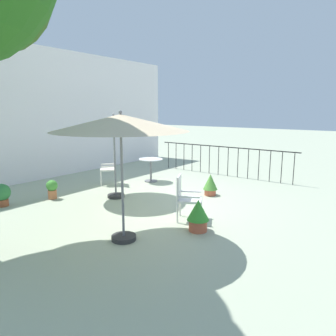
{
  "coord_description": "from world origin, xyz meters",
  "views": [
    {
      "loc": [
        -6.31,
        -4.88,
        2.3
      ],
      "look_at": [
        0.0,
        -0.19,
        0.81
      ],
      "focal_mm": 33.63,
      "sensor_mm": 36.0,
      "label": 1
    }
  ],
  "objects_px": {
    "patio_umbrella_0": "(121,124)",
    "potted_plant_3": "(210,184)",
    "patio_chair_1": "(185,195)",
    "potted_plant_0": "(52,188)",
    "cafe_table_0": "(151,166)",
    "potted_plant_1": "(2,194)",
    "patio_umbrella_1": "(114,124)",
    "patio_chair_0": "(111,166)",
    "potted_plant_2": "(198,214)"
  },
  "relations": [
    {
      "from": "potted_plant_0",
      "to": "potted_plant_1",
      "type": "bearing_deg",
      "value": 159.59
    },
    {
      "from": "patio_umbrella_0",
      "to": "patio_chair_0",
      "type": "bearing_deg",
      "value": 49.59
    },
    {
      "from": "potted_plant_0",
      "to": "cafe_table_0",
      "type": "bearing_deg",
      "value": -14.62
    },
    {
      "from": "patio_chair_1",
      "to": "patio_umbrella_0",
      "type": "bearing_deg",
      "value": 168.86
    },
    {
      "from": "potted_plant_1",
      "to": "potted_plant_3",
      "type": "bearing_deg",
      "value": -42.66
    },
    {
      "from": "patio_umbrella_1",
      "to": "patio_umbrella_0",
      "type": "bearing_deg",
      "value": -131.31
    },
    {
      "from": "cafe_table_0",
      "to": "potted_plant_0",
      "type": "bearing_deg",
      "value": 165.38
    },
    {
      "from": "potted_plant_3",
      "to": "patio_chair_0",
      "type": "bearing_deg",
      "value": 102.71
    },
    {
      "from": "potted_plant_2",
      "to": "potted_plant_3",
      "type": "bearing_deg",
      "value": 23.96
    },
    {
      "from": "patio_umbrella_1",
      "to": "patio_chair_0",
      "type": "xyz_separation_m",
      "value": [
        0.97,
        1.21,
        -1.36
      ]
    },
    {
      "from": "potted_plant_2",
      "to": "patio_umbrella_1",
      "type": "bearing_deg",
      "value": 76.72
    },
    {
      "from": "cafe_table_0",
      "to": "potted_plant_3",
      "type": "xyz_separation_m",
      "value": [
        -0.3,
        -2.32,
        -0.2
      ]
    },
    {
      "from": "cafe_table_0",
      "to": "potted_plant_2",
      "type": "height_order",
      "value": "cafe_table_0"
    },
    {
      "from": "patio_umbrella_0",
      "to": "potted_plant_3",
      "type": "relative_size",
      "value": 4.0
    },
    {
      "from": "patio_umbrella_0",
      "to": "patio_umbrella_1",
      "type": "relative_size",
      "value": 1.06
    },
    {
      "from": "potted_plant_1",
      "to": "cafe_table_0",
      "type": "bearing_deg",
      "value": -16.18
    },
    {
      "from": "cafe_table_0",
      "to": "patio_chair_0",
      "type": "distance_m",
      "value": 1.26
    },
    {
      "from": "potted_plant_2",
      "to": "potted_plant_0",
      "type": "bearing_deg",
      "value": 95.16
    },
    {
      "from": "patio_umbrella_1",
      "to": "potted_plant_3",
      "type": "relative_size",
      "value": 3.78
    },
    {
      "from": "patio_umbrella_0",
      "to": "potted_plant_1",
      "type": "bearing_deg",
      "value": 94.79
    },
    {
      "from": "patio_umbrella_0",
      "to": "potted_plant_2",
      "type": "distance_m",
      "value": 2.23
    },
    {
      "from": "patio_umbrella_0",
      "to": "patio_chair_1",
      "type": "bearing_deg",
      "value": -11.14
    },
    {
      "from": "potted_plant_2",
      "to": "potted_plant_3",
      "type": "relative_size",
      "value": 1.07
    },
    {
      "from": "potted_plant_3",
      "to": "patio_umbrella_0",
      "type": "bearing_deg",
      "value": -176.63
    },
    {
      "from": "patio_umbrella_0",
      "to": "potted_plant_2",
      "type": "bearing_deg",
      "value": -36.31
    },
    {
      "from": "cafe_table_0",
      "to": "potted_plant_3",
      "type": "bearing_deg",
      "value": -97.4
    },
    {
      "from": "patio_chair_0",
      "to": "potted_plant_3",
      "type": "xyz_separation_m",
      "value": [
        0.7,
        -3.09,
        -0.26
      ]
    },
    {
      "from": "patio_chair_0",
      "to": "potted_plant_3",
      "type": "height_order",
      "value": "patio_chair_0"
    },
    {
      "from": "patio_chair_0",
      "to": "potted_plant_0",
      "type": "relative_size",
      "value": 2.0
    },
    {
      "from": "patio_chair_1",
      "to": "potted_plant_2",
      "type": "relative_size",
      "value": 1.54
    },
    {
      "from": "patio_chair_1",
      "to": "potted_plant_0",
      "type": "bearing_deg",
      "value": 101.73
    },
    {
      "from": "patio_chair_1",
      "to": "potted_plant_1",
      "type": "relative_size",
      "value": 1.75
    },
    {
      "from": "patio_chair_1",
      "to": "patio_umbrella_1",
      "type": "bearing_deg",
      "value": 82.45
    },
    {
      "from": "patio_umbrella_0",
      "to": "potted_plant_3",
      "type": "distance_m",
      "value": 3.91
    },
    {
      "from": "cafe_table_0",
      "to": "potted_plant_1",
      "type": "height_order",
      "value": "cafe_table_0"
    },
    {
      "from": "patio_umbrella_0",
      "to": "patio_chair_0",
      "type": "relative_size",
      "value": 2.34
    },
    {
      "from": "potted_plant_0",
      "to": "patio_chair_1",
      "type": "bearing_deg",
      "value": -78.27
    },
    {
      "from": "patio_chair_0",
      "to": "potted_plant_0",
      "type": "xyz_separation_m",
      "value": [
        -2.04,
        0.02,
        -0.29
      ]
    },
    {
      "from": "patio_chair_0",
      "to": "patio_chair_1",
      "type": "distance_m",
      "value": 3.82
    },
    {
      "from": "patio_umbrella_1",
      "to": "potted_plant_0",
      "type": "relative_size",
      "value": 4.42
    },
    {
      "from": "cafe_table_0",
      "to": "potted_plant_0",
      "type": "xyz_separation_m",
      "value": [
        -3.03,
        0.79,
        -0.24
      ]
    },
    {
      "from": "potted_plant_3",
      "to": "patio_umbrella_1",
      "type": "bearing_deg",
      "value": 131.49
    },
    {
      "from": "potted_plant_1",
      "to": "potted_plant_3",
      "type": "distance_m",
      "value": 5.19
    },
    {
      "from": "potted_plant_1",
      "to": "potted_plant_3",
      "type": "relative_size",
      "value": 0.94
    },
    {
      "from": "patio_umbrella_1",
      "to": "potted_plant_3",
      "type": "height_order",
      "value": "patio_umbrella_1"
    },
    {
      "from": "patio_umbrella_0",
      "to": "potted_plant_0",
      "type": "distance_m",
      "value": 3.84
    },
    {
      "from": "potted_plant_0",
      "to": "potted_plant_3",
      "type": "bearing_deg",
      "value": -48.71
    },
    {
      "from": "patio_umbrella_1",
      "to": "potted_plant_0",
      "type": "distance_m",
      "value": 2.32
    },
    {
      "from": "cafe_table_0",
      "to": "patio_chair_0",
      "type": "relative_size",
      "value": 0.77
    },
    {
      "from": "patio_chair_0",
      "to": "potted_plant_1",
      "type": "relative_size",
      "value": 1.83
    }
  ]
}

